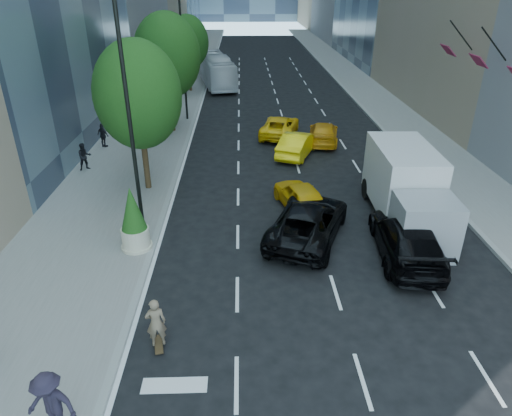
{
  "coord_description": "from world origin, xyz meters",
  "views": [
    {
      "loc": [
        -2.24,
        -13.02,
        10.0
      ],
      "look_at": [
        -1.72,
        3.55,
        1.6
      ],
      "focal_mm": 32.0,
      "sensor_mm": 36.0,
      "label": 1
    }
  ],
  "objects_px": {
    "black_sedan_lincoln": "(308,221)",
    "box_truck": "(407,189)",
    "planter_shrub": "(133,220)",
    "black_sedan_mercedes": "(407,238)",
    "skateboarder": "(156,326)",
    "city_bus": "(216,70)"
  },
  "relations": [
    {
      "from": "planter_shrub",
      "to": "black_sedan_mercedes",
      "type": "bearing_deg",
      "value": -3.7
    },
    {
      "from": "black_sedan_lincoln",
      "to": "city_bus",
      "type": "xyz_separation_m",
      "value": [
        -5.3,
        31.25,
        0.71
      ]
    },
    {
      "from": "skateboarder",
      "to": "box_truck",
      "type": "distance_m",
      "value": 12.5
    },
    {
      "from": "black_sedan_mercedes",
      "to": "box_truck",
      "type": "relative_size",
      "value": 0.81
    },
    {
      "from": "black_sedan_lincoln",
      "to": "black_sedan_mercedes",
      "type": "relative_size",
      "value": 1.01
    },
    {
      "from": "skateboarder",
      "to": "box_truck",
      "type": "bearing_deg",
      "value": -154.66
    },
    {
      "from": "black_sedan_lincoln",
      "to": "black_sedan_mercedes",
      "type": "distance_m",
      "value": 4.02
    },
    {
      "from": "black_sedan_lincoln",
      "to": "black_sedan_mercedes",
      "type": "xyz_separation_m",
      "value": [
        3.7,
        -1.57,
        0.02
      ]
    },
    {
      "from": "planter_shrub",
      "to": "city_bus",
      "type": "bearing_deg",
      "value": 86.79
    },
    {
      "from": "skateboarder",
      "to": "box_truck",
      "type": "xyz_separation_m",
      "value": [
        9.87,
        7.63,
        0.83
      ]
    },
    {
      "from": "black_sedan_mercedes",
      "to": "city_bus",
      "type": "height_order",
      "value": "city_bus"
    },
    {
      "from": "black_sedan_lincoln",
      "to": "box_truck",
      "type": "bearing_deg",
      "value": -142.92
    },
    {
      "from": "black_sedan_mercedes",
      "to": "box_truck",
      "type": "bearing_deg",
      "value": -100.58
    },
    {
      "from": "city_bus",
      "to": "black_sedan_mercedes",
      "type": "bearing_deg",
      "value": -85.63
    },
    {
      "from": "box_truck",
      "to": "planter_shrub",
      "type": "distance_m",
      "value": 11.8
    },
    {
      "from": "black_sedan_mercedes",
      "to": "city_bus",
      "type": "distance_m",
      "value": 34.04
    },
    {
      "from": "black_sedan_lincoln",
      "to": "city_bus",
      "type": "relative_size",
      "value": 0.53
    },
    {
      "from": "box_truck",
      "to": "city_bus",
      "type": "bearing_deg",
      "value": 109.92
    },
    {
      "from": "black_sedan_lincoln",
      "to": "planter_shrub",
      "type": "bearing_deg",
      "value": 28.72
    },
    {
      "from": "skateboarder",
      "to": "city_bus",
      "type": "height_order",
      "value": "city_bus"
    },
    {
      "from": "planter_shrub",
      "to": "box_truck",
      "type": "bearing_deg",
      "value": 10.32
    },
    {
      "from": "skateboarder",
      "to": "planter_shrub",
      "type": "relative_size",
      "value": 0.61
    }
  ]
}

